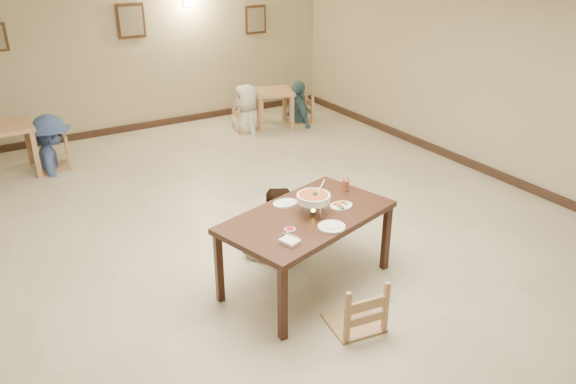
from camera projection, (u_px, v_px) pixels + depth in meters
floor at (264, 239)px, 6.85m from camera, size 10.00×10.00×0.00m
wall_back at (128, 50)px, 10.11m from camera, size 10.00×0.00×10.00m
wall_right at (504, 78)px, 8.11m from camera, size 0.00×10.00×10.00m
baseboard_back at (137, 127)px, 10.69m from camera, size 8.00×0.06×0.12m
baseboard_right at (488, 171)px, 8.70m from camera, size 0.06×10.00×0.12m
picture_b at (131, 21)px, 9.91m from camera, size 0.50×0.04×0.60m
picture_c at (256, 20)px, 11.16m from camera, size 0.45×0.04×0.55m
wall_sconce at (188, 0)px, 10.31m from camera, size 0.16×0.05×0.22m
main_table at (307, 222)px, 5.68m from camera, size 1.96×1.43×0.82m
chair_far at (270, 218)px, 6.39m from camera, size 0.43×0.43×0.91m
chair_near at (356, 279)px, 5.16m from camera, size 0.48×0.48×1.02m
main_diner at (275, 189)px, 6.22m from camera, size 0.88×0.73×1.65m
curry_warmer at (314, 198)px, 5.58m from camera, size 0.38×0.34×0.30m
rice_plate_far at (285, 203)px, 5.85m from camera, size 0.27×0.27×0.06m
rice_plate_near at (332, 227)px, 5.38m from camera, size 0.27×0.27×0.06m
fried_plate at (341, 205)px, 5.79m from camera, size 0.25×0.25×0.06m
chili_dish at (290, 230)px, 5.34m from camera, size 0.11×0.11×0.02m
napkin_cutlery at (290, 241)px, 5.13m from camera, size 0.20×0.27×0.03m
drink_glass at (346, 185)px, 6.15m from camera, size 0.07×0.07×0.15m
bg_table_left at (4, 135)px, 8.42m from camera, size 0.82×0.82×0.80m
bg_table_right at (273, 97)px, 10.67m from camera, size 0.90×0.90×0.71m
bg_chair_lr at (50, 137)px, 8.75m from camera, size 0.48×0.48×1.02m
bg_chair_rl at (246, 106)px, 10.49m from camera, size 0.44×0.44×0.94m
bg_chair_rr at (299, 96)px, 10.94m from camera, size 0.50×0.50×1.06m
bg_diner_b at (46, 115)px, 8.61m from camera, size 0.72×1.16×1.73m
bg_diner_c at (246, 84)px, 10.32m from camera, size 0.66×0.92×1.76m
bg_diner_d at (299, 81)px, 10.81m from camera, size 0.52×1.00×1.63m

